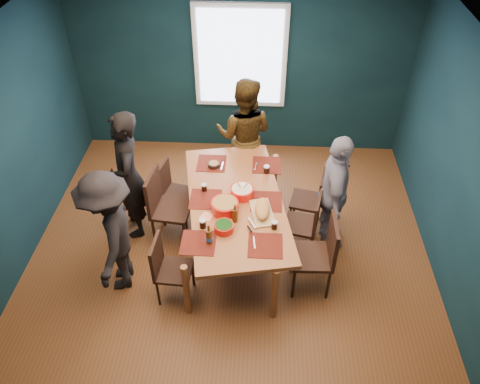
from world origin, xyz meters
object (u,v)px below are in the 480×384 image
object	(u,v)px
person_far_left	(129,177)
bowl_salad	(225,206)
person_near_left	(111,233)
chair_left_far	(171,188)
person_right	(334,194)
chair_right_far	(313,197)
dining_table	(236,205)
chair_left_near	(166,265)
person_back	(244,135)
chair_left_mid	(163,203)
bowl_dumpling	(242,192)
cutting_board	(262,210)
chair_right_near	(321,251)
chair_right_mid	(308,221)
bowl_herbs	(224,227)

from	to	relation	value
person_far_left	bowl_salad	distance (m)	1.32
person_near_left	chair_left_far	bearing A→B (deg)	151.32
person_right	chair_right_far	bearing A→B (deg)	38.79
bowl_salad	dining_table	bearing A→B (deg)	58.03
person_right	bowl_salad	size ratio (longest dim) A/B	5.01
chair_left_far	chair_right_far	bearing A→B (deg)	11.15
dining_table	chair_left_far	xyz separation A→B (m)	(-0.89, 0.55, -0.24)
chair_left_near	person_back	world-z (taller)	person_back
dining_table	chair_left_mid	world-z (taller)	chair_left_mid
bowl_salad	bowl_dumpling	distance (m)	0.33
chair_left_mid	person_right	xyz separation A→B (m)	(2.08, 0.05, 0.20)
bowl_dumpling	cutting_board	size ratio (longest dim) A/B	0.47
dining_table	chair_right_near	world-z (taller)	chair_right_near
chair_left_far	person_back	world-z (taller)	person_back
chair_right_far	person_far_left	distance (m)	2.34
person_back	chair_left_mid	bearing A→B (deg)	60.32
bowl_salad	person_far_left	bearing A→B (deg)	158.19
chair_right_far	chair_right_mid	bearing A→B (deg)	-88.39
person_near_left	bowl_herbs	xyz separation A→B (m)	(1.23, 0.09, 0.07)
chair_right_far	person_near_left	bearing A→B (deg)	-142.18
chair_left_mid	cutting_board	world-z (taller)	chair_left_mid
chair_right_near	bowl_herbs	size ratio (longest dim) A/B	4.63
person_far_left	person_right	bearing A→B (deg)	72.85
bowl_salad	bowl_herbs	bearing A→B (deg)	-87.45
chair_left_far	person_far_left	distance (m)	0.63
chair_left_far	person_near_left	bearing A→B (deg)	-98.08
dining_table	chair_left_near	distance (m)	1.07
chair_left_near	chair_right_far	world-z (taller)	same
chair_right_near	dining_table	bearing A→B (deg)	150.47
person_right	cutting_board	world-z (taller)	person_right
person_back	bowl_herbs	distance (m)	1.85
chair_right_far	bowl_dumpling	distance (m)	1.05
dining_table	chair_left_mid	bearing A→B (deg)	159.30
person_back	person_far_left	bearing A→B (deg)	46.02
dining_table	bowl_dumpling	distance (m)	0.18
bowl_salad	bowl_herbs	distance (m)	0.32
chair_left_mid	chair_right_mid	bearing A→B (deg)	2.51
chair_left_far	person_back	distance (m)	1.27
chair_left_near	bowl_dumpling	bearing A→B (deg)	50.33
chair_right_mid	person_near_left	xyz separation A→B (m)	(-2.21, -0.62, 0.29)
chair_right_mid	chair_right_near	xyz separation A→B (m)	(0.11, -0.56, 0.08)
chair_left_near	person_right	bearing A→B (deg)	30.44
chair_left_mid	chair_left_near	world-z (taller)	chair_left_mid
person_right	bowl_salad	world-z (taller)	person_right
person_near_left	bowl_herbs	world-z (taller)	person_near_left
chair_left_mid	bowl_dumpling	distance (m)	1.02
chair_right_mid	bowl_salad	world-z (taller)	bowl_salad
person_right	bowl_herbs	xyz separation A→B (m)	(-1.27, -0.70, 0.07)
bowl_salad	person_back	bearing A→B (deg)	84.41
chair_right_near	person_near_left	size ratio (longest dim) A/B	0.63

